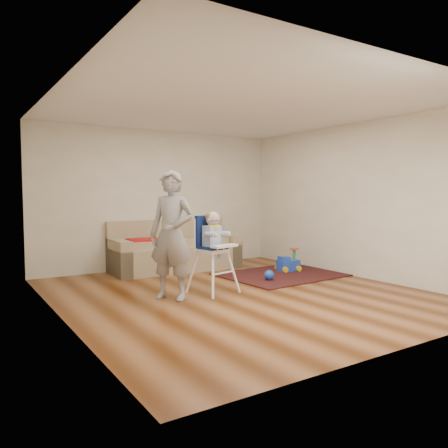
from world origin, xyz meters
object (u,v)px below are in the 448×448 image
sofa (175,245)px  ride_on_toy (288,260)px  toy_ball (269,275)px  adult (172,235)px  side_table (128,261)px  high_chair (213,254)px

sofa → ride_on_toy: bearing=-36.6°
toy_ball → adult: bearing=-173.0°
adult → side_table: bearing=138.9°
ride_on_toy → adult: size_ratio=0.24×
ride_on_toy → high_chair: (-2.09, -0.72, 0.35)m
sofa → toy_ball: sofa is taller
sofa → ride_on_toy: 2.18m
toy_ball → high_chair: size_ratio=0.14×
sofa → side_table: (-0.92, 0.04, -0.24)m
ride_on_toy → adult: (-2.77, -0.73, 0.66)m
high_chair → toy_ball: bearing=-3.4°
high_chair → adult: size_ratio=0.68×
sofa → ride_on_toy: sofa is taller
side_table → high_chair: 2.20m
sofa → adult: 2.37m
side_table → high_chair: bearing=-75.9°
high_chair → adult: bearing=167.3°
toy_ball → adult: adult is taller
side_table → high_chair: high_chair is taller
side_table → toy_ball: size_ratio=2.86×
sofa → high_chair: 2.10m
ride_on_toy → adult: adult is taller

